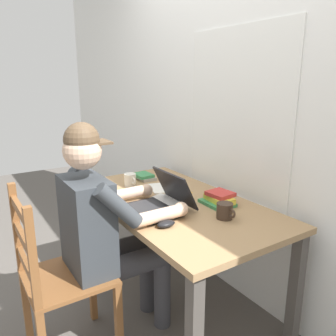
{
  "coord_description": "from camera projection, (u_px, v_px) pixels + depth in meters",
  "views": [
    {
      "loc": [
        1.64,
        -1.1,
        1.46
      ],
      "look_at": [
        0.02,
        -0.05,
        0.94
      ],
      "focal_mm": 36.08,
      "sensor_mm": 36.0,
      "label": 1
    }
  ],
  "objects": [
    {
      "name": "laptop",
      "position": [
        160.0,
        201.0,
        1.94
      ],
      "size": [
        0.33,
        0.33,
        0.22
      ],
      "color": "black",
      "rests_on": "desk"
    },
    {
      "name": "book_stack_main",
      "position": [
        219.0,
        199.0,
        2.02
      ],
      "size": [
        0.2,
        0.17,
        0.08
      ],
      "color": "#38844C",
      "rests_on": "desk"
    },
    {
      "name": "coffee_mug_white",
      "position": [
        130.0,
        180.0,
        2.37
      ],
      "size": [
        0.12,
        0.08,
        0.09
      ],
      "color": "silver",
      "rests_on": "desk"
    },
    {
      "name": "computer_mouse",
      "position": [
        166.0,
        224.0,
        1.72
      ],
      "size": [
        0.06,
        0.1,
        0.03
      ],
      "primitive_type": "ellipsoid",
      "color": "black",
      "rests_on": "desk"
    },
    {
      "name": "coffee_mug_dark",
      "position": [
        225.0,
        211.0,
        1.81
      ],
      "size": [
        0.13,
        0.09,
        0.09
      ],
      "color": "#38281E",
      "rests_on": "desk"
    },
    {
      "name": "book_stack_side",
      "position": [
        144.0,
        177.0,
        2.53
      ],
      "size": [
        0.16,
        0.13,
        0.04
      ],
      "color": "gray",
      "rests_on": "desk"
    },
    {
      "name": "desk",
      "position": [
        173.0,
        214.0,
        2.12
      ],
      "size": [
        1.45,
        0.79,
        0.72
      ],
      "color": "#9E7A51",
      "rests_on": "ground"
    },
    {
      "name": "paper_pile_near_laptop",
      "position": [
        162.0,
        188.0,
        2.32
      ],
      "size": [
        0.25,
        0.21,
        0.01
      ],
      "primitive_type": "cube",
      "rotation": [
        0.0,
        0.0,
        -0.29
      ],
      "color": "silver",
      "rests_on": "desk"
    },
    {
      "name": "paper_pile_back_corner",
      "position": [
        165.0,
        201.0,
        2.06
      ],
      "size": [
        0.25,
        0.24,
        0.01
      ],
      "primitive_type": "cube",
      "rotation": [
        0.0,
        0.0,
        0.37
      ],
      "color": "white",
      "rests_on": "desk"
    },
    {
      "name": "landscape_photo_print",
      "position": [
        181.0,
        192.0,
        2.25
      ],
      "size": [
        0.14,
        0.11,
        0.0
      ],
      "primitive_type": "cube",
      "rotation": [
        0.0,
        0.0,
        0.17
      ],
      "color": "gold",
      "rests_on": "desk"
    },
    {
      "name": "ground_plane",
      "position": [
        173.0,
        301.0,
        2.28
      ],
      "size": [
        8.0,
        8.0,
        0.0
      ],
      "primitive_type": "plane",
      "color": "#56514C"
    },
    {
      "name": "seated_person",
      "position": [
        107.0,
        225.0,
        1.81
      ],
      "size": [
        0.5,
        0.6,
        1.26
      ],
      "color": "#33383D",
      "rests_on": "ground"
    },
    {
      "name": "back_wall",
      "position": [
        234.0,
        104.0,
        2.2
      ],
      "size": [
        6.0,
        0.08,
        2.6
      ],
      "color": "silver",
      "rests_on": "ground"
    },
    {
      "name": "wooden_chair",
      "position": [
        57.0,
        279.0,
        1.72
      ],
      "size": [
        0.42,
        0.42,
        0.95
      ],
      "color": "brown",
      "rests_on": "ground"
    }
  ]
}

